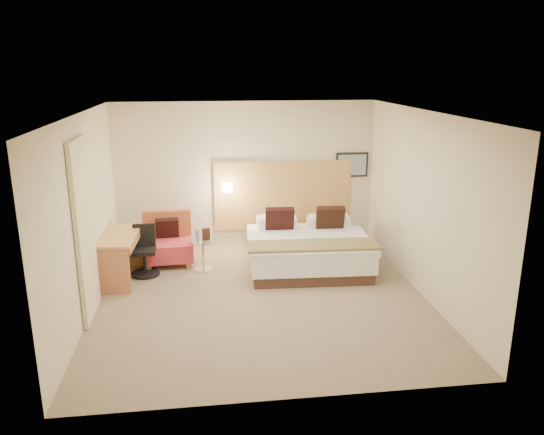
{
  "coord_description": "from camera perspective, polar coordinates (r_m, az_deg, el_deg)",
  "views": [
    {
      "loc": [
        -0.78,
        -7.16,
        3.3
      ],
      "look_at": [
        0.23,
        0.49,
        1.09
      ],
      "focal_mm": 35.0,
      "sensor_mm": 36.0,
      "label": 1
    }
  ],
  "objects": [
    {
      "name": "lamp_arm",
      "position": [
        9.83,
        -4.82,
        3.28
      ],
      "size": [
        0.02,
        0.12,
        0.02
      ],
      "primitive_type": "cylinder",
      "rotation": [
        1.57,
        0.0,
        0.0
      ],
      "color": "silver",
      "rests_on": "wall_back"
    },
    {
      "name": "curtain",
      "position": [
        7.39,
        -19.52,
        -1.32
      ],
      "size": [
        0.06,
        0.9,
        2.42
      ],
      "primitive_type": "cube",
      "color": "beige",
      "rests_on": "wall_left"
    },
    {
      "name": "bed",
      "position": [
        9.06,
        3.75,
        -3.27
      ],
      "size": [
        2.1,
        2.05,
        0.98
      ],
      "color": "#432921",
      "rests_on": "floor"
    },
    {
      "name": "desk_chair",
      "position": [
        8.91,
        -13.54,
        -3.91
      ],
      "size": [
        0.46,
        0.46,
        0.82
      ],
      "color": "black",
      "rests_on": "floor"
    },
    {
      "name": "art_canvas",
      "position": [
        10.18,
        8.62,
        5.61
      ],
      "size": [
        0.54,
        0.01,
        0.39
      ],
      "primitive_type": "cube",
      "color": "#758DA2",
      "rests_on": "wall_back"
    },
    {
      "name": "wall_right",
      "position": [
        8.08,
        16.0,
        1.38
      ],
      "size": [
        0.02,
        5.0,
        2.7
      ],
      "primitive_type": "cube",
      "color": "beige",
      "rests_on": "floor"
    },
    {
      "name": "bottle_a",
      "position": [
        8.82,
        -8.04,
        -1.89
      ],
      "size": [
        0.07,
        0.07,
        0.19
      ],
      "primitive_type": "cylinder",
      "rotation": [
        0.0,
        0.0,
        0.26
      ],
      "color": "#8197C8",
      "rests_on": "side_table"
    },
    {
      "name": "menu_folder",
      "position": [
        8.83,
        -7.1,
        -1.79
      ],
      "size": [
        0.13,
        0.08,
        0.21
      ],
      "primitive_type": "cube",
      "rotation": [
        0.0,
        0.0,
        0.26
      ],
      "color": "#381D17",
      "rests_on": "side_table"
    },
    {
      "name": "side_table",
      "position": [
        8.94,
        -7.41,
        -3.82
      ],
      "size": [
        0.57,
        0.57,
        0.52
      ],
      "color": "silver",
      "rests_on": "floor"
    },
    {
      "name": "wall_front",
      "position": [
        5.11,
        1.87,
        -6.5
      ],
      "size": [
        4.8,
        0.02,
        2.7
      ],
      "primitive_type": "cube",
      "color": "beige",
      "rests_on": "floor"
    },
    {
      "name": "wall_back",
      "position": [
        9.9,
        -2.85,
        4.59
      ],
      "size": [
        4.8,
        0.02,
        2.7
      ],
      "primitive_type": "cube",
      "color": "beige",
      "rests_on": "floor"
    },
    {
      "name": "desk",
      "position": [
        8.69,
        -15.95,
        -2.76
      ],
      "size": [
        0.63,
        1.25,
        0.76
      ],
      "color": "tan",
      "rests_on": "floor"
    },
    {
      "name": "floor",
      "position": [
        7.93,
        -1.19,
        -8.7
      ],
      "size": [
        4.8,
        5.0,
        0.02
      ],
      "primitive_type": "cube",
      "color": "#816F57",
      "rests_on": "ground"
    },
    {
      "name": "headboard_panel",
      "position": [
        10.03,
        1.19,
        2.41
      ],
      "size": [
        2.6,
        0.04,
        1.3
      ],
      "primitive_type": "cube",
      "color": "tan",
      "rests_on": "wall_back"
    },
    {
      "name": "ceiling",
      "position": [
        7.23,
        -1.31,
        11.28
      ],
      "size": [
        4.8,
        5.0,
        0.02
      ],
      "primitive_type": "cube",
      "color": "white",
      "rests_on": "floor"
    },
    {
      "name": "lounge_chair",
      "position": [
        9.35,
        -11.12,
        -2.74
      ],
      "size": [
        0.87,
        0.78,
        0.87
      ],
      "color": "#A9744F",
      "rests_on": "floor"
    },
    {
      "name": "wall_left",
      "position": [
        7.6,
        -19.61,
        0.16
      ],
      "size": [
        0.02,
        5.0,
        2.7
      ],
      "primitive_type": "cube",
      "color": "beige",
      "rests_on": "floor"
    },
    {
      "name": "lamp_shade",
      "position": [
        9.77,
        -4.81,
        3.21
      ],
      "size": [
        0.15,
        0.15,
        0.15
      ],
      "primitive_type": "cube",
      "color": "#FFEDC6",
      "rests_on": "wall_back"
    },
    {
      "name": "art_frame",
      "position": [
        10.2,
        8.59,
        5.63
      ],
      "size": [
        0.62,
        0.03,
        0.47
      ],
      "primitive_type": "cube",
      "color": "black",
      "rests_on": "wall_back"
    }
  ]
}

